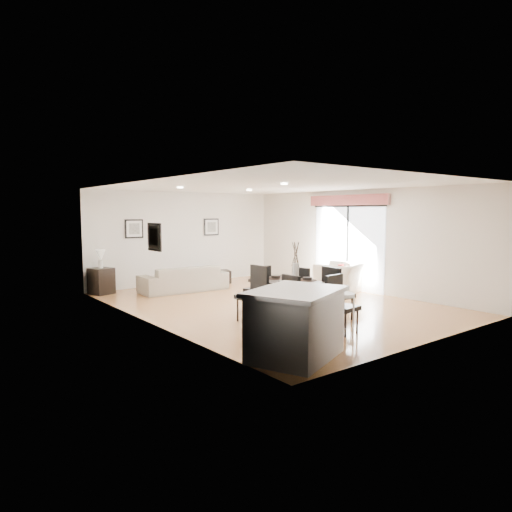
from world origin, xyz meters
TOP-DOWN VIEW (x-y plane):
  - ground at (0.00, 0.00)m, footprint 8.00×8.00m
  - wall_back at (0.00, 4.00)m, footprint 6.00×0.04m
  - wall_front at (0.00, -4.00)m, footprint 6.00×0.04m
  - wall_left at (-3.00, 0.00)m, footprint 0.04×8.00m
  - wall_right at (3.00, 0.00)m, footprint 0.04×8.00m
  - ceiling at (0.00, 0.00)m, footprint 6.00×8.00m
  - sofa at (-0.76, 2.74)m, footprint 2.36×1.04m
  - armchair at (2.34, -0.01)m, footprint 1.47×1.38m
  - courtyard_plant_a at (5.52, -0.74)m, footprint 0.61×0.54m
  - courtyard_plant_b at (5.42, 1.77)m, footprint 0.52×0.52m
  - dining_table at (-0.67, -1.55)m, footprint 0.96×1.84m
  - dining_chair_wnear at (-1.32, -2.00)m, footprint 0.45×0.45m
  - dining_chair_wfar at (-1.31, -1.08)m, footprint 0.51×0.51m
  - dining_chair_enear at (-0.04, -2.00)m, footprint 0.49×0.49m
  - dining_chair_efar at (-0.03, -1.10)m, footprint 0.50×0.50m
  - dining_chair_head at (-0.68, -2.67)m, footprint 0.50×0.50m
  - dining_chair_foot at (-0.66, -0.42)m, footprint 0.49×0.49m
  - vase at (-0.67, -1.55)m, footprint 1.01×1.54m
  - coffee_table at (0.63, 3.41)m, footprint 1.07×0.86m
  - side_table at (-2.66, 3.66)m, footprint 0.63×0.63m
  - table_lamp at (-2.66, 3.66)m, footprint 0.25×0.25m
  - cushion at (2.23, -0.12)m, footprint 0.33×0.25m
  - kitchen_island at (-2.23, -3.23)m, footprint 1.74×1.55m
  - bar_stool at (-1.24, -3.23)m, footprint 0.38×0.38m
  - framed_print_back_left at (-1.60, 3.97)m, footprint 0.52×0.04m
  - framed_print_back_right at (0.90, 3.97)m, footprint 0.52×0.04m
  - framed_print_left_wall at (-2.97, -0.20)m, footprint 0.04×0.52m
  - sliding_door at (2.96, 0.30)m, footprint 0.12×2.70m
  - courtyard at (6.16, 0.87)m, footprint 6.00×6.00m

SIDE VIEW (x-z plane):
  - ground at x=0.00m, z-range 0.00..0.00m
  - coffee_table at x=0.63m, z-range 0.00..0.37m
  - courtyard_plant_a at x=5.52m, z-range 0.00..0.62m
  - side_table at x=-2.66m, z-range 0.00..0.67m
  - sofa at x=-0.76m, z-range 0.00..0.68m
  - courtyard_plant_b at x=5.42m, z-range 0.00..0.69m
  - armchair at x=2.34m, z-range 0.00..0.78m
  - kitchen_island at x=-2.23m, z-range 0.01..1.01m
  - dining_chair_efar at x=-0.03m, z-range 0.06..1.01m
  - dining_chair_foot at x=-0.66m, z-range 0.06..1.02m
  - dining_chair_wnear at x=-1.32m, z-range 0.06..1.05m
  - dining_chair_head at x=-0.68m, z-range 0.06..1.07m
  - dining_chair_enear at x=-0.04m, z-range 0.06..1.12m
  - dining_chair_wfar at x=-1.31m, z-range 0.06..1.14m
  - cushion at x=2.23m, z-range 0.44..0.77m
  - dining_table at x=-0.67m, z-range 0.30..1.06m
  - bar_stool at x=-1.24m, z-range 0.30..1.14m
  - courtyard at x=6.16m, z-range -0.08..1.92m
  - table_lamp at x=-2.66m, z-range 0.74..1.21m
  - vase at x=-0.67m, z-range 0.69..1.47m
  - wall_back at x=0.00m, z-range 0.00..2.70m
  - wall_front at x=0.00m, z-range 0.00..2.70m
  - wall_left at x=-3.00m, z-range 0.00..2.70m
  - wall_right at x=3.00m, z-range 0.00..2.70m
  - framed_print_back_left at x=-1.60m, z-range 1.39..1.91m
  - framed_print_back_right at x=0.90m, z-range 1.39..1.91m
  - framed_print_left_wall at x=-2.97m, z-range 1.39..1.91m
  - sliding_door at x=2.96m, z-range 0.38..2.95m
  - ceiling at x=0.00m, z-range 2.69..2.71m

